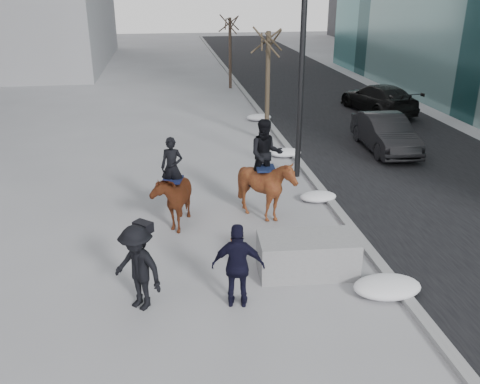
{
  "coord_description": "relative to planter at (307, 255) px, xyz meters",
  "views": [
    {
      "loc": [
        -1.56,
        -9.41,
        5.9
      ],
      "look_at": [
        0.0,
        1.2,
        1.5
      ],
      "focal_mm": 38.0,
      "sensor_mm": 36.0,
      "label": 1
    }
  ],
  "objects": [
    {
      "name": "ground",
      "position": [
        -1.3,
        0.01,
        -0.42
      ],
      "size": [
        120.0,
        120.0,
        0.0
      ],
      "primitive_type": "plane",
      "color": "gray",
      "rests_on": "ground"
    },
    {
      "name": "road",
      "position": [
        5.7,
        10.01,
        -0.42
      ],
      "size": [
        8.0,
        90.0,
        0.01
      ],
      "primitive_type": "cube",
      "color": "black",
      "rests_on": "ground"
    },
    {
      "name": "curb",
      "position": [
        1.7,
        10.01,
        -0.36
      ],
      "size": [
        0.25,
        90.0,
        0.12
      ],
      "primitive_type": "cube",
      "color": "gray",
      "rests_on": "ground"
    },
    {
      "name": "planter",
      "position": [
        0.0,
        0.0,
        0.0
      ],
      "size": [
        2.18,
        1.18,
        0.85
      ],
      "primitive_type": "cube",
      "rotation": [
        0.0,
        0.0,
        -0.06
      ],
      "color": "gray",
      "rests_on": "ground"
    },
    {
      "name": "car_near",
      "position": [
        5.29,
        8.21,
        0.26
      ],
      "size": [
        1.63,
        4.2,
        1.36
      ],
      "primitive_type": "imported",
      "rotation": [
        0.0,
        0.0,
        -0.05
      ],
      "color": "black",
      "rests_on": "ground"
    },
    {
      "name": "car_far",
      "position": [
        7.47,
        14.13,
        0.28
      ],
      "size": [
        2.75,
        5.08,
        1.4
      ],
      "primitive_type": "imported",
      "rotation": [
        0.0,
        0.0,
        3.31
      ],
      "color": "black",
      "rests_on": "ground"
    },
    {
      "name": "tree_near",
      "position": [
        1.1,
        10.12,
        1.95
      ],
      "size": [
        1.2,
        1.2,
        4.75
      ],
      "primitive_type": null,
      "color": "#372E20",
      "rests_on": "ground"
    },
    {
      "name": "tree_far",
      "position": [
        1.1,
        21.55,
        1.86
      ],
      "size": [
        1.2,
        1.2,
        4.56
      ],
      "primitive_type": null,
      "color": "#392921",
      "rests_on": "ground"
    },
    {
      "name": "mounted_left",
      "position": [
        -2.8,
        2.94,
        0.44
      ],
      "size": [
        1.21,
        1.93,
        2.31
      ],
      "color": "#522B10",
      "rests_on": "ground"
    },
    {
      "name": "mounted_right",
      "position": [
        -0.36,
        2.88,
        0.66
      ],
      "size": [
        1.56,
        1.73,
        2.71
      ],
      "color": "#521B10",
      "rests_on": "ground"
    },
    {
      "name": "feeder",
      "position": [
        -1.66,
        -1.0,
        0.45
      ],
      "size": [
        1.09,
        0.95,
        1.75
      ],
      "color": "black",
      "rests_on": "ground"
    },
    {
      "name": "camera_crew",
      "position": [
        -3.58,
        -0.79,
        0.46
      ],
      "size": [
        1.28,
        1.24,
        1.75
      ],
      "color": "black",
      "rests_on": "ground"
    },
    {
      "name": "lamppost",
      "position": [
        1.3,
        5.94,
        4.57
      ],
      "size": [
        0.25,
        0.8,
        9.09
      ],
      "color": "black",
      "rests_on": "ground"
    },
    {
      "name": "snow_piles",
      "position": [
        1.4,
        4.96,
        -0.27
      ],
      "size": [
        1.41,
        15.33,
        0.36
      ],
      "color": "silver",
      "rests_on": "ground"
    }
  ]
}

